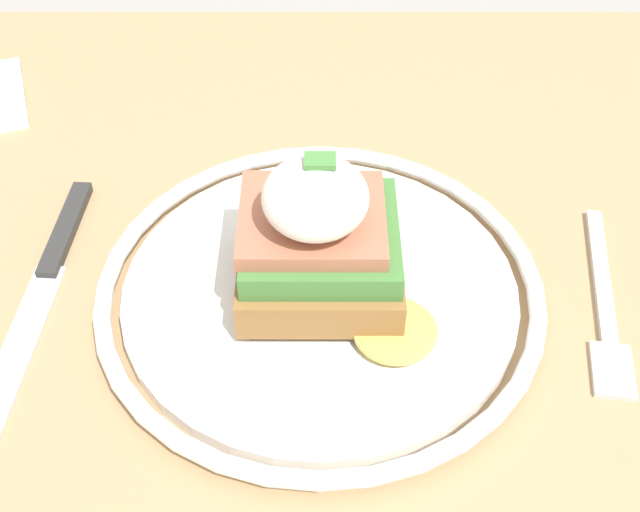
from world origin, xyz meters
TOP-DOWN VIEW (x-y plane):
  - dining_table at (0.00, 0.00)m, footprint 0.91×0.71m
  - plate at (0.03, -0.01)m, footprint 0.26×0.26m
  - sandwich at (0.03, -0.01)m, footprint 0.11×0.11m
  - fork at (-0.13, -0.00)m, footprint 0.04×0.15m
  - knife at (0.19, -0.03)m, footprint 0.03×0.20m

SIDE VIEW (x-z plane):
  - dining_table at x=0.00m, z-range 0.23..0.95m
  - fork at x=-0.13m, z-range 0.72..0.73m
  - knife at x=0.19m, z-range 0.72..0.73m
  - plate at x=0.03m, z-range 0.72..0.74m
  - sandwich at x=0.03m, z-range 0.72..0.81m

